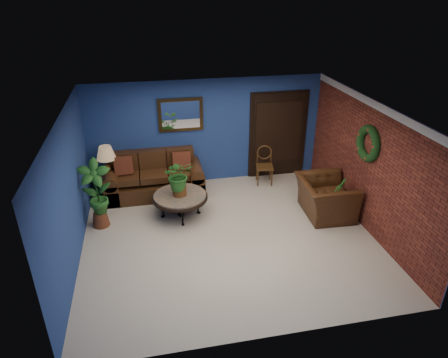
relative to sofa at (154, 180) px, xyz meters
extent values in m
plane|color=beige|center=(1.31, -2.08, -0.33)|extent=(5.50, 5.50, 0.00)
cube|color=navy|center=(1.31, 0.42, 0.92)|extent=(5.50, 0.04, 2.50)
cube|color=navy|center=(-1.44, -2.08, 0.92)|extent=(0.04, 5.00, 2.50)
cube|color=maroon|center=(4.06, -2.08, 0.92)|extent=(0.04, 5.00, 2.50)
cube|color=white|center=(1.31, -2.08, 2.17)|extent=(5.50, 5.00, 0.02)
cube|color=white|center=(4.03, -2.08, 2.10)|extent=(0.03, 5.00, 0.14)
cube|color=#3F2C13|center=(0.71, 0.38, 1.39)|extent=(1.02, 0.06, 0.77)
cube|color=black|center=(3.06, 0.39, 0.72)|extent=(1.44, 0.06, 2.18)
torus|color=black|center=(4.00, -2.03, 1.37)|extent=(0.16, 0.72, 0.72)
cube|color=#442813|center=(0.00, -0.08, -0.15)|extent=(2.21, 0.96, 0.36)
cube|color=#442813|center=(0.00, 0.26, 0.19)|extent=(1.89, 0.26, 0.91)
cube|color=#442813|center=(-0.63, -0.14, 0.19)|extent=(0.61, 0.65, 0.14)
cube|color=#442813|center=(0.00, -0.14, 0.19)|extent=(0.61, 0.65, 0.14)
cube|color=#442813|center=(0.63, -0.14, 0.19)|extent=(0.61, 0.65, 0.14)
cube|color=#442813|center=(-0.95, -0.08, -0.07)|extent=(0.32, 0.96, 0.50)
cube|color=#442813|center=(0.95, -0.08, -0.07)|extent=(0.32, 0.96, 0.50)
cube|color=#602B18|center=(-0.64, -0.10, 0.47)|extent=(0.40, 0.12, 0.40)
cube|color=#602B18|center=(0.64, -0.10, 0.47)|extent=(0.40, 0.12, 0.40)
cylinder|color=#4E4844|center=(0.48, -1.13, 0.14)|extent=(1.08, 1.08, 0.05)
cylinder|color=black|center=(0.48, -1.13, 0.11)|extent=(1.15, 1.15, 0.05)
cylinder|color=black|center=(0.48, -1.13, -0.10)|extent=(0.14, 0.14, 0.44)
cube|color=#4E4844|center=(-0.99, -0.03, 0.18)|extent=(0.55, 0.55, 0.05)
cube|color=black|center=(-0.99, -0.03, 0.14)|extent=(0.58, 0.58, 0.04)
cube|color=black|center=(-0.99, -0.03, -0.21)|extent=(0.49, 0.49, 0.03)
cylinder|color=black|center=(-1.22, -0.26, -0.07)|extent=(0.03, 0.03, 0.50)
cylinder|color=black|center=(-0.76, -0.26, -0.07)|extent=(0.03, 0.03, 0.50)
cylinder|color=black|center=(-1.22, 0.20, -0.07)|extent=(0.03, 0.03, 0.50)
cylinder|color=black|center=(-0.76, 0.20, -0.07)|extent=(0.03, 0.03, 0.50)
cylinder|color=#3F2C13|center=(-0.99, -0.03, 0.23)|extent=(0.25, 0.25, 0.05)
sphere|color=#3F2C13|center=(-0.99, -0.03, 0.35)|extent=(0.23, 0.23, 0.23)
cylinder|color=#3F2C13|center=(-0.99, -0.03, 0.54)|extent=(0.03, 0.03, 0.29)
cone|color=tan|center=(-0.99, -0.03, 0.75)|extent=(0.42, 0.42, 0.29)
cube|color=#533217|center=(2.63, -0.03, 0.11)|extent=(0.46, 0.46, 0.04)
torus|color=#533217|center=(2.66, 0.14, 0.41)|extent=(0.37, 0.10, 0.37)
cylinder|color=#533217|center=(2.43, -0.17, -0.12)|extent=(0.03, 0.03, 0.41)
cylinder|color=#533217|center=(2.76, -0.23, -0.12)|extent=(0.03, 0.03, 0.41)
cylinder|color=#533217|center=(2.50, 0.16, -0.12)|extent=(0.03, 0.03, 0.41)
cylinder|color=#533217|center=(2.82, 0.10, -0.12)|extent=(0.03, 0.03, 0.41)
imported|color=#442813|center=(3.46, -1.66, 0.06)|extent=(1.09, 1.24, 0.78)
cylinder|color=brown|center=(0.48, -1.13, 0.26)|extent=(0.28, 0.28, 0.18)
imported|color=#1E4F18|center=(0.48, -1.13, 0.62)|extent=(0.61, 0.53, 0.65)
cylinder|color=brown|center=(3.66, -1.74, -0.23)|extent=(0.26, 0.26, 0.20)
imported|color=#1E4F18|center=(3.66, -1.74, 0.18)|extent=(0.48, 0.43, 0.72)
cylinder|color=brown|center=(-1.14, -1.19, -0.18)|extent=(0.34, 0.34, 0.30)
imported|color=#1E4F18|center=(-1.14, -1.19, 0.51)|extent=(0.62, 0.42, 1.18)
camera|label=1|loc=(-0.05, -8.36, 4.14)|focal=32.00mm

